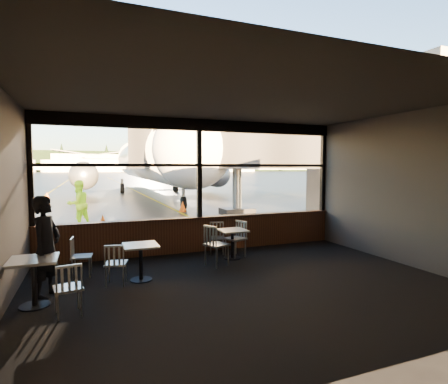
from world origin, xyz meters
TOP-DOWN VIEW (x-y plane):
  - ground_plane at (0.00, 120.00)m, footprint 520.00×520.00m
  - carpet_floor at (0.00, -3.00)m, footprint 8.00×6.00m
  - ceiling at (0.00, -3.00)m, footprint 8.00×6.00m
  - wall_right at (4.00, -3.00)m, footprint 0.04×6.00m
  - wall_back at (0.00, -6.00)m, footprint 8.00×0.04m
  - window_sill at (0.00, 0.00)m, footprint 8.00×0.28m
  - window_header at (0.00, 0.00)m, footprint 8.00×0.18m
  - mullion_left at (-3.95, 0.00)m, footprint 0.12×0.12m
  - mullion_centre at (0.00, 0.00)m, footprint 0.12×0.12m
  - mullion_right at (3.95, 0.00)m, footprint 0.12×0.12m
  - window_transom at (0.00, 0.00)m, footprint 8.00×0.10m
  - airliner at (2.48, 22.30)m, footprint 32.46×38.56m
  - jet_bridge at (3.60, 5.50)m, footprint 8.98×10.98m
  - cafe_table_near at (0.52, -1.03)m, footprint 0.66×0.66m
  - cafe_table_mid at (-1.82, -1.92)m, footprint 0.66×0.66m
  - cafe_table_left at (-3.60, -2.63)m, footprint 0.72×0.72m
  - chair_near_e at (0.65, -0.92)m, footprint 0.63×0.63m
  - chair_near_w at (-0.05, -1.47)m, footprint 0.68×0.68m
  - chair_near_n at (0.32, -0.46)m, footprint 0.58×0.58m
  - chair_mid_s at (-2.29, -2.01)m, footprint 0.54×0.54m
  - chair_mid_w at (-2.91, -1.23)m, footprint 0.50×0.50m
  - chair_left_s at (-3.07, -3.19)m, footprint 0.52×0.52m
  - passenger at (-3.45, -2.21)m, footprint 0.65×0.76m
  - ground_crew at (-3.10, 5.16)m, footprint 1.09×1.04m
  - cone_nose at (1.70, 8.32)m, footprint 0.39×0.39m
  - cone_wing at (-5.41, 18.11)m, footprint 0.38×0.38m
  - terminal_annex at (10.00, 2.50)m, footprint 5.00×7.00m
  - hangar_mid at (0.00, 185.00)m, footprint 38.00×15.00m
  - hangar_right at (60.00, 178.00)m, footprint 50.00×20.00m
  - fuel_tank_a at (-30.00, 182.00)m, footprint 8.00×8.00m
  - fuel_tank_b at (-20.00, 182.00)m, footprint 8.00×8.00m
  - fuel_tank_c at (-10.00, 182.00)m, footprint 8.00×8.00m
  - treeline at (0.00, 210.00)m, footprint 360.00×3.00m
  - cone_extra at (-2.25, 5.29)m, footprint 0.31×0.31m

SIDE VIEW (x-z plane):
  - ground_plane at x=0.00m, z-range 0.00..0.00m
  - carpet_floor at x=0.00m, z-range 0.01..0.01m
  - cone_extra at x=-2.25m, z-range 0.00..0.43m
  - cone_wing at x=-5.41m, z-range 0.00..0.53m
  - cone_nose at x=1.70m, z-range 0.00..0.55m
  - cafe_table_near at x=0.52m, z-range 0.00..0.72m
  - cafe_table_mid at x=-1.82m, z-range 0.00..0.73m
  - cafe_table_left at x=-3.60m, z-range 0.00..0.79m
  - chair_mid_s at x=-2.29m, z-range 0.00..0.82m
  - chair_mid_w at x=-2.91m, z-range 0.00..0.83m
  - chair_near_n at x=0.32m, z-range 0.00..0.83m
  - chair_left_s at x=-3.07m, z-range 0.00..0.83m
  - window_sill at x=0.00m, z-range 0.00..0.90m
  - chair_near_e at x=0.65m, z-range 0.00..0.91m
  - chair_near_w at x=-0.05m, z-range 0.00..0.95m
  - passenger at x=-3.45m, z-range 0.00..1.76m
  - ground_crew at x=-3.10m, z-range 0.00..1.77m
  - wall_right at x=4.00m, z-range 0.00..3.50m
  - wall_back at x=0.00m, z-range 0.00..3.50m
  - mullion_left at x=-3.95m, z-range 0.90..3.50m
  - mullion_centre at x=0.00m, z-range 0.90..3.50m
  - mullion_right at x=3.95m, z-range 0.90..3.50m
  - window_transom at x=0.00m, z-range 2.26..2.34m
  - jet_bridge at x=3.60m, z-range 0.00..4.79m
  - terminal_annex at x=10.00m, z-range 0.00..6.00m
  - fuel_tank_a at x=-30.00m, z-range 0.00..6.00m
  - fuel_tank_b at x=-20.00m, z-range 0.00..6.00m
  - fuel_tank_c at x=-10.00m, z-range 0.00..6.00m
  - window_header at x=0.00m, z-range 3.20..3.50m
  - ceiling at x=0.00m, z-range 3.48..3.52m
  - hangar_mid at x=0.00m, z-range 0.00..10.00m
  - airliner at x=2.48m, z-range 0.00..11.52m
  - hangar_right at x=60.00m, z-range 0.00..12.00m
  - treeline at x=0.00m, z-range 0.00..12.00m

